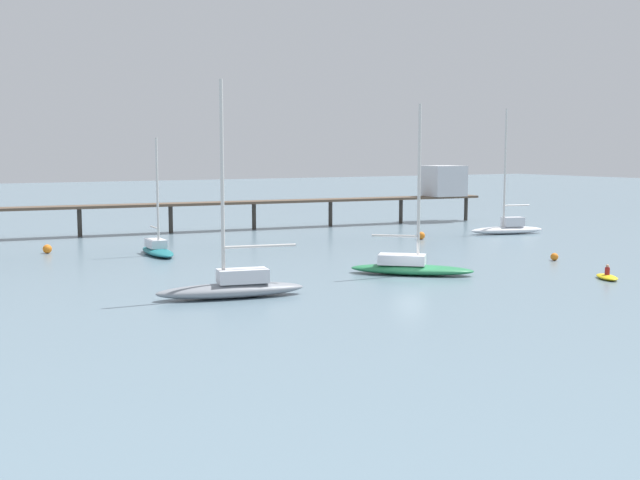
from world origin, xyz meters
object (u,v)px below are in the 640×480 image
Objects in this scene: sailboat_white at (508,226)px; dinghy_yellow at (607,277)px; mooring_buoy_far at (421,236)px; mooring_buoy_mid at (554,257)px; mooring_buoy_outer at (47,249)px; sailboat_gray at (233,285)px; pier at (351,190)px; sailboat_green at (410,265)px; sailboat_teal at (157,248)px.

dinghy_yellow is at bearing -119.81° from sailboat_white.
mooring_buoy_far reaches higher than mooring_buoy_mid.
mooring_buoy_outer is (-33.72, 36.20, 0.21)m from dinghy_yellow.
sailboat_white is 4.81× the size of dinghy_yellow.
mooring_buoy_far is at bearing 90.52° from mooring_buoy_mid.
sailboat_white is 17.01× the size of mooring_buoy_far.
sailboat_gray is 29.96m from mooring_buoy_outer.
mooring_buoy_far is (37.66, -7.75, -0.00)m from mooring_buoy_outer.
pier is 5.24× the size of sailboat_gray.
sailboat_green reaches higher than dinghy_yellow.
sailboat_teal is 23.35m from sailboat_gray.
sailboat_gray is (-43.46, -21.17, -0.02)m from sailboat_white.
dinghy_yellow is 3.54× the size of mooring_buoy_far.
sailboat_gray is (-33.22, -39.18, -3.66)m from pier.
dinghy_yellow is at bearing -47.03° from mooring_buoy_outer.
mooring_buoy_outer is at bearing 145.17° from sailboat_teal.
sailboat_teal is (-41.13, 2.05, -0.21)m from sailboat_white.
mooring_buoy_outer reaches higher than mooring_buoy_far.
mooring_buoy_mid is (-1.75, -36.84, -4.18)m from pier.
sailboat_white is (27.65, 18.97, 0.14)m from sailboat_green.
sailboat_teal reaches higher than mooring_buoy_outer.
dinghy_yellow is at bearing -38.35° from sailboat_green.
pier is 108.81× the size of mooring_buoy_mid.
sailboat_green reaches higher than sailboat_teal.
sailboat_gray is at bearing 165.79° from dinghy_yellow.
pier is 34.98m from sailboat_teal.
sailboat_white is 22.33m from mooring_buoy_mid.
pier is at bearing 64.78° from sailboat_green.
sailboat_white reaches higher than sailboat_gray.
dinghy_yellow is at bearing -113.92° from mooring_buoy_mid.
sailboat_teal is 29.02m from mooring_buoy_far.
sailboat_teal reaches higher than mooring_buoy_far.
sailboat_white is 1.02× the size of sailboat_gray.
sailboat_green is at bearing 141.65° from dinghy_yellow.
sailboat_white is 48.34m from sailboat_gray.
sailboat_green is 15.56× the size of mooring_buoy_outer.
sailboat_teal is 0.76× the size of sailboat_gray.
pier is 87.75× the size of mooring_buoy_far.
dinghy_yellow is (27.36, -6.93, -0.65)m from sailboat_gray.
pier is 21.03m from sailboat_white.
sailboat_white is at bearing -60.38° from pier.
sailboat_green is 0.93× the size of sailboat_gray.
pier is 6.87× the size of sailboat_teal.
sailboat_gray is 31.56m from mooring_buoy_mid.
dinghy_yellow reaches higher than mooring_buoy_far.
mooring_buoy_mid is at bearing -89.48° from mooring_buoy_far.
pier is at bearing 82.75° from dinghy_yellow.
pier is 41.01m from mooring_buoy_outer.
mooring_buoy_outer is (-39.58, -9.91, -4.10)m from pier.
mooring_buoy_outer is at bearing 168.38° from mooring_buoy_far.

